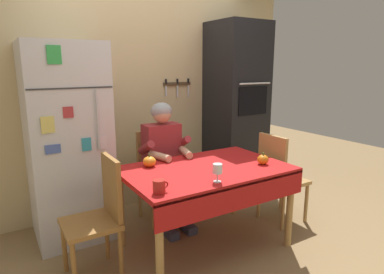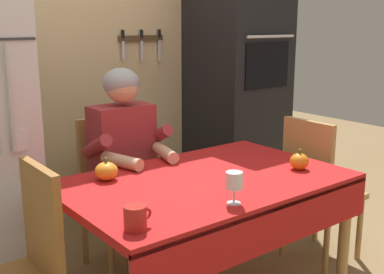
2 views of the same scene
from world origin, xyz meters
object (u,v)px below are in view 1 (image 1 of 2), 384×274
Objects in this scene: wall_oven at (236,111)px; dining_table at (207,177)px; refrigerator at (68,143)px; pumpkin_medium at (263,160)px; wine_glass at (217,169)px; chair_right_side at (278,175)px; pumpkin_large at (149,162)px; coffee_mug at (159,187)px; chair_behind_person at (157,171)px; seated_person at (165,154)px; chair_left_side at (100,212)px.

wall_oven is 1.45m from dining_table.
wall_oven is (2.00, 0.04, 0.15)m from refrigerator.
wine_glass is at bearing -165.73° from pumpkin_medium.
wall_oven is 1.05m from chair_right_side.
dining_table is at bearing -36.55° from pumpkin_large.
pumpkin_large is at bearing 113.73° from wine_glass.
refrigerator is at bearing 155.28° from chair_right_side.
chair_right_side is 8.10× the size of coffee_mug.
wall_oven is at bearing 6.48° from chair_behind_person.
coffee_mug is (-0.50, -1.09, 0.28)m from chair_behind_person.
refrigerator is at bearing 143.68° from pumpkin_medium.
wine_glass reaches higher than coffee_mug.
wall_oven is at bearing 23.30° from pumpkin_large.
seated_person is at bearing -164.45° from wall_oven.
wine_glass is (-0.13, -0.32, 0.18)m from dining_table.
chair_left_side is (-0.90, 0.12, -0.14)m from dining_table.
dining_table is 0.92m from chair_left_side.
seated_person is 0.97m from chair_left_side.
seated_person is at bearing 45.09° from pumpkin_large.
chair_left_side is 8.22× the size of pumpkin_large.
chair_behind_person is 8.50× the size of pumpkin_medium.
chair_left_side reaches higher than pumpkin_large.
refrigerator is at bearing 106.73° from coffee_mug.
dining_table is at bearing -138.69° from wall_oven.
wall_oven reaches higher than chair_left_side.
wall_oven is 1.27m from chair_behind_person.
chair_behind_person and chair_right_side have the same top height.
dining_table is 0.52m from pumpkin_large.
refrigerator reaches higher than chair_left_side.
refrigerator is at bearing -178.86° from wall_oven.
chair_behind_person reaches higher than pumpkin_medium.
seated_person reaches higher than dining_table.
dining_table is 12.20× the size of coffee_mug.
seated_person is 1.34× the size of chair_left_side.
chair_behind_person and chair_left_side have the same top height.
chair_right_side is (1.00, -0.57, -0.23)m from seated_person.
chair_left_side reaches higher than wine_glass.
wall_oven reaches higher than chair_behind_person.
chair_left_side is at bearing 177.20° from chair_right_side.
chair_behind_person is 1.05m from chair_left_side.
chair_behind_person is (-0.10, 0.79, -0.14)m from dining_table.
seated_person is 11.37× the size of pumpkin_medium.
coffee_mug is at bearing -53.61° from chair_left_side.
coffee_mug is (0.30, -0.41, 0.28)m from chair_left_side.
pumpkin_medium is at bearing 14.27° from wine_glass.
refrigerator is 0.91m from seated_person.
chair_behind_person is (-1.15, -0.13, -0.54)m from wall_oven.
dining_table is 1.51× the size of chair_behind_person.
chair_behind_person is at bearing 120.98° from pumpkin_medium.
pumpkin_medium is at bearing -19.34° from dining_table.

